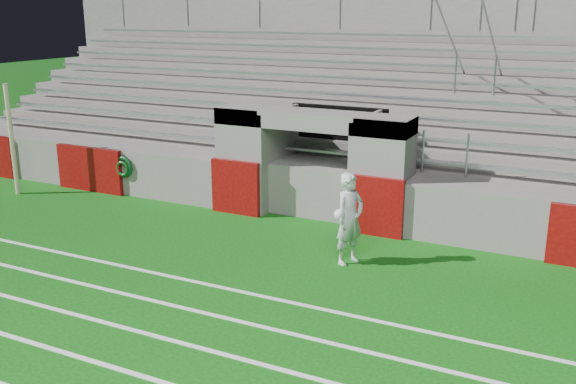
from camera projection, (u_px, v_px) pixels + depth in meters
The scene contains 5 objects.
ground at pixel (239, 267), 12.67m from camera, with size 90.00×90.00×0.00m, color #0D4E0D.
field_post at pixel (12, 140), 17.27m from camera, with size 0.12×0.12×3.01m, color beige.
stadium_structure at pixel (373, 128), 19.14m from camera, with size 26.00×8.48×5.42m.
goalkeeper_with_ball at pixel (350, 219), 12.62m from camera, with size 0.68×0.80×1.85m.
hose_coil at pixel (123, 167), 17.23m from camera, with size 0.59×0.15×0.59m.
Camera 1 is at (6.06, -10.14, 4.91)m, focal length 40.00 mm.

